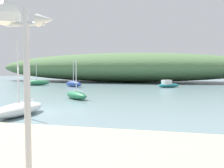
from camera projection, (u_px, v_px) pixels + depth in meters
name	position (u px, v px, depth m)	size (l,w,h in m)	color
ground_plane	(33.00, 112.00, 14.21)	(120.00, 120.00, 0.00)	gray
distant_hill	(124.00, 67.00, 46.68)	(48.98, 13.86, 5.26)	#517547
mast_structure	(15.00, 34.00, 4.69)	(1.19, 0.51, 3.52)	silver
motorboat_centre_water	(168.00, 85.00, 32.69)	(3.18, 2.93, 0.98)	teal
sailboat_off_point	(73.00, 84.00, 33.67)	(3.02, 2.15, 3.57)	#2D4C9E
sailboat_near_shore	(19.00, 109.00, 13.18)	(1.50, 3.86, 3.89)	white
sailboat_far_right	(76.00, 95.00, 20.35)	(2.87, 2.72, 3.15)	#287A4C
sailboat_mid_channel	(37.00, 83.00, 36.80)	(3.92, 2.75, 3.56)	#287A4C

